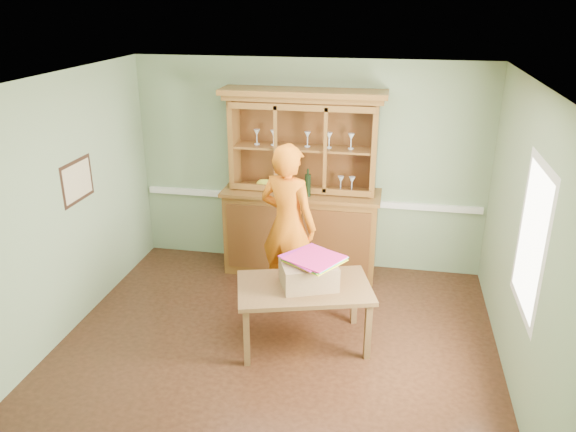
% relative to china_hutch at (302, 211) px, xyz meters
% --- Properties ---
extents(floor, '(4.50, 4.50, 0.00)m').
position_rel_china_hutch_xyz_m(floor, '(0.04, -1.73, -0.82)').
color(floor, '#4E2A19').
rests_on(floor, ground).
extents(ceiling, '(4.50, 4.50, 0.00)m').
position_rel_china_hutch_xyz_m(ceiling, '(0.04, -1.73, 1.88)').
color(ceiling, white).
rests_on(ceiling, wall_back).
extents(wall_back, '(4.50, 0.00, 4.50)m').
position_rel_china_hutch_xyz_m(wall_back, '(0.04, 0.27, 0.53)').
color(wall_back, gray).
rests_on(wall_back, floor).
extents(wall_left, '(0.00, 4.00, 4.00)m').
position_rel_china_hutch_xyz_m(wall_left, '(-2.21, -1.73, 0.53)').
color(wall_left, gray).
rests_on(wall_left, floor).
extents(wall_right, '(0.00, 4.00, 4.00)m').
position_rel_china_hutch_xyz_m(wall_right, '(2.29, -1.73, 0.53)').
color(wall_right, gray).
rests_on(wall_right, floor).
extents(wall_front, '(4.50, 0.00, 4.50)m').
position_rel_china_hutch_xyz_m(wall_front, '(0.04, -3.73, 0.53)').
color(wall_front, gray).
rests_on(wall_front, floor).
extents(chair_rail, '(4.41, 0.05, 0.08)m').
position_rel_china_hutch_xyz_m(chair_rail, '(0.04, 0.24, 0.08)').
color(chair_rail, white).
rests_on(chair_rail, wall_back).
extents(framed_map, '(0.03, 0.60, 0.46)m').
position_rel_china_hutch_xyz_m(framed_map, '(-2.18, -1.43, 0.73)').
color(framed_map, black).
rests_on(framed_map, wall_left).
extents(window_panel, '(0.03, 0.96, 1.36)m').
position_rel_china_hutch_xyz_m(window_panel, '(2.27, -2.03, 0.68)').
color(window_panel, white).
rests_on(window_panel, wall_right).
extents(china_hutch, '(2.00, 0.66, 2.36)m').
position_rel_china_hutch_xyz_m(china_hutch, '(0.00, 0.00, 0.00)').
color(china_hutch, brown).
rests_on(china_hutch, floor).
extents(dining_table, '(1.51, 1.14, 0.67)m').
position_rel_china_hutch_xyz_m(dining_table, '(0.31, -1.67, -0.23)').
color(dining_table, brown).
rests_on(dining_table, floor).
extents(cardboard_box, '(0.66, 0.60, 0.25)m').
position_rel_china_hutch_xyz_m(cardboard_box, '(0.35, -1.64, -0.03)').
color(cardboard_box, '#92754B').
rests_on(cardboard_box, dining_table).
extents(kite_stack, '(0.66, 0.66, 0.05)m').
position_rel_china_hutch_xyz_m(kite_stack, '(0.39, -1.60, 0.12)').
color(kite_stack, '#FFF320').
rests_on(kite_stack, cardboard_box).
extents(person, '(0.81, 0.67, 1.91)m').
position_rel_china_hutch_xyz_m(person, '(-0.02, -0.81, 0.13)').
color(person, orange).
rests_on(person, floor).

